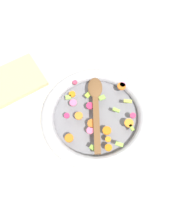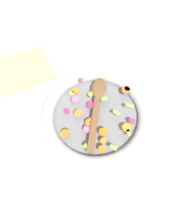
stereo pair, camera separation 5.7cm
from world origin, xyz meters
name	(u,v)px [view 2 (the right image)]	position (x,y,z in m)	size (l,w,h in m)	color
ground_plane	(96,118)	(0.00, 0.00, 0.00)	(4.00, 4.00, 0.00)	beige
skillet	(96,115)	(0.00, 0.00, 0.02)	(0.42, 0.42, 0.05)	slate
chopped_vegetables	(98,113)	(0.00, 0.01, 0.05)	(0.32, 0.33, 0.01)	orange
wooden_spoon	(97,104)	(-0.01, -0.02, 0.06)	(0.19, 0.28, 0.01)	brown
cutting_board	(21,71)	(0.21, -0.33, 0.01)	(0.25, 0.19, 0.02)	tan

